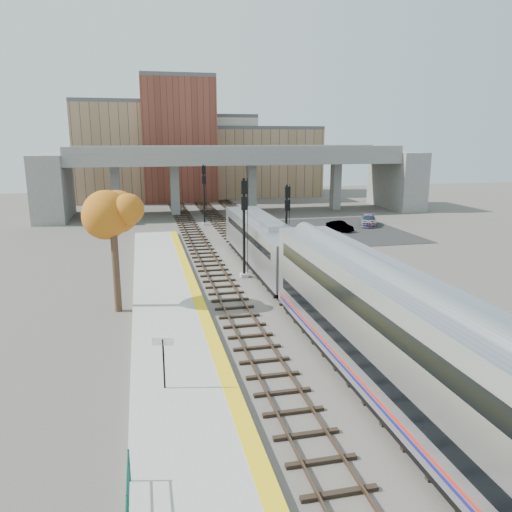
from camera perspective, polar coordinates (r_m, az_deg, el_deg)
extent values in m
plane|color=#47423D|center=(29.21, 5.16, -7.99)|extent=(160.00, 160.00, 0.00)
cube|color=#9E9E99|center=(27.88, -9.32, -8.80)|extent=(4.50, 60.00, 0.35)
cube|color=yellow|center=(27.97, -5.41, -8.21)|extent=(0.70, 60.00, 0.01)
cube|color=black|center=(40.10, -4.75, -1.91)|extent=(2.50, 95.00, 0.14)
cube|color=brown|center=(39.98, -5.77, -1.82)|extent=(0.07, 95.00, 0.14)
cube|color=brown|center=(40.18, -3.74, -1.70)|extent=(0.07, 95.00, 0.14)
cube|color=black|center=(40.88, 1.09, -1.57)|extent=(2.50, 95.00, 0.14)
cube|color=brown|center=(40.69, 0.11, -1.48)|extent=(0.07, 95.00, 0.14)
cube|color=brown|center=(41.03, 2.06, -1.36)|extent=(0.07, 95.00, 0.14)
cube|color=black|center=(42.00, 6.39, -1.25)|extent=(2.50, 95.00, 0.14)
cube|color=brown|center=(41.75, 5.46, -1.16)|extent=(0.07, 95.00, 0.14)
cube|color=brown|center=(42.21, 7.31, -1.04)|extent=(0.07, 95.00, 0.14)
cube|color=slate|center=(72.16, -2.12, 11.10)|extent=(46.00, 10.00, 1.50)
cube|color=slate|center=(67.42, -1.34, 12.01)|extent=(46.00, 0.20, 1.00)
cube|color=slate|center=(76.84, -2.82, 12.16)|extent=(46.00, 0.20, 1.00)
cube|color=slate|center=(71.25, -15.75, 7.15)|extent=(1.20, 1.60, 7.00)
cube|color=slate|center=(71.32, -9.27, 7.48)|extent=(1.20, 1.60, 7.00)
cube|color=slate|center=(72.86, -0.53, 7.78)|extent=(1.20, 1.60, 7.00)
cube|color=slate|center=(76.70, 9.09, 7.89)|extent=(1.20, 1.60, 7.00)
cube|color=slate|center=(72.00, -22.20, 7.33)|extent=(4.00, 12.00, 8.50)
cube|color=slate|center=(80.90, 15.76, 8.38)|extent=(4.00, 12.00, 8.50)
cube|color=#A17B5D|center=(90.86, -14.11, 11.34)|extent=(18.00, 14.00, 16.00)
cube|color=#4C4C4F|center=(91.00, -14.42, 16.56)|extent=(18.00, 14.00, 0.60)
cube|color=beige|center=(96.70, -5.57, 11.18)|extent=(16.00, 16.00, 14.00)
cube|color=#4C4C4F|center=(96.71, -5.67, 15.50)|extent=(16.00, 16.00, 0.60)
cube|color=brown|center=(88.06, -8.88, 12.83)|extent=(12.00, 10.00, 20.00)
cube|color=#4C4C4F|center=(88.59, -9.13, 19.50)|extent=(12.00, 10.00, 0.60)
cube|color=#A17B5D|center=(96.61, 0.60, 10.64)|extent=(20.00, 14.00, 12.00)
cube|color=#4C4C4F|center=(96.51, 0.61, 14.38)|extent=(20.00, 14.00, 0.60)
cube|color=black|center=(59.32, 9.68, 2.90)|extent=(14.00, 18.00, 0.04)
cube|color=#A8AAB2|center=(41.03, 0.86, 1.76)|extent=(3.00, 19.00, 3.20)
cube|color=black|center=(50.07, -1.75, 4.57)|extent=(2.20, 0.06, 1.10)
cube|color=black|center=(40.91, 0.86, 2.58)|extent=(3.02, 16.15, 0.50)
cube|color=black|center=(41.44, 0.85, -0.75)|extent=(2.70, 17.10, 0.50)
cube|color=#A8AAB2|center=(40.70, 0.87, 4.24)|extent=(1.60, 9.50, 0.40)
cube|color=#A8AAB2|center=(20.51, 16.30, -9.14)|extent=(3.00, 25.00, 4.60)
cube|color=black|center=(20.10, 16.52, -5.97)|extent=(3.02, 23.00, 0.75)
cube|color=black|center=(20.87, 16.14, -11.42)|extent=(3.02, 23.00, 0.65)
cube|color=red|center=(21.23, 15.98, -13.51)|extent=(3.03, 24.00, 0.12)
cube|color=navy|center=(21.32, 15.95, -13.99)|extent=(3.03, 24.00, 0.12)
cube|color=black|center=(21.57, 15.85, -15.29)|extent=(2.70, 23.75, 0.40)
cube|color=#9E9E99|center=(38.94, -1.36, -2.22)|extent=(0.60, 0.60, 0.30)
cylinder|color=black|center=(38.11, -1.39, 3.13)|extent=(0.22, 0.22, 7.67)
cube|color=black|center=(37.43, -1.34, 7.85)|extent=(0.49, 0.18, 0.99)
cube|color=black|center=(37.57, -1.33, 6.02)|extent=(0.49, 0.18, 0.99)
cube|color=#9E9E99|center=(42.24, 3.41, -0.99)|extent=(0.60, 0.60, 0.30)
cylinder|color=black|center=(41.55, 3.48, 3.42)|extent=(0.20, 0.20, 6.89)
cube|color=black|center=(40.91, 3.63, 7.30)|extent=(0.44, 0.18, 0.89)
cube|color=black|center=(41.04, 3.61, 5.80)|extent=(0.44, 0.18, 0.89)
cube|color=#9E9E99|center=(62.47, -5.88, 3.67)|extent=(0.60, 0.60, 0.30)
cylinder|color=black|center=(61.97, -5.96, 6.91)|extent=(0.21, 0.21, 7.41)
cube|color=black|center=(61.45, -6.00, 9.73)|extent=(0.48, 0.18, 0.95)
cube|color=black|center=(61.54, -5.98, 8.65)|extent=(0.48, 0.18, 0.95)
cylinder|color=black|center=(21.57, -10.49, -12.02)|extent=(0.08, 0.08, 2.20)
cube|color=white|center=(21.16, -10.61, -9.57)|extent=(0.88, 0.30, 0.35)
cylinder|color=#382619|center=(31.92, -15.70, -1.49)|extent=(0.44, 0.44, 5.39)
ellipsoid|color=#C3661A|center=(31.30, -16.06, 3.97)|extent=(3.60, 3.60, 3.85)
imported|color=#99999E|center=(52.27, 7.46, 2.32)|extent=(2.81, 4.09, 1.29)
imported|color=#99999E|center=(58.72, 9.55, 3.38)|extent=(2.45, 3.66, 1.14)
imported|color=#99999E|center=(63.11, 12.72, 4.01)|extent=(3.56, 4.90, 1.32)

